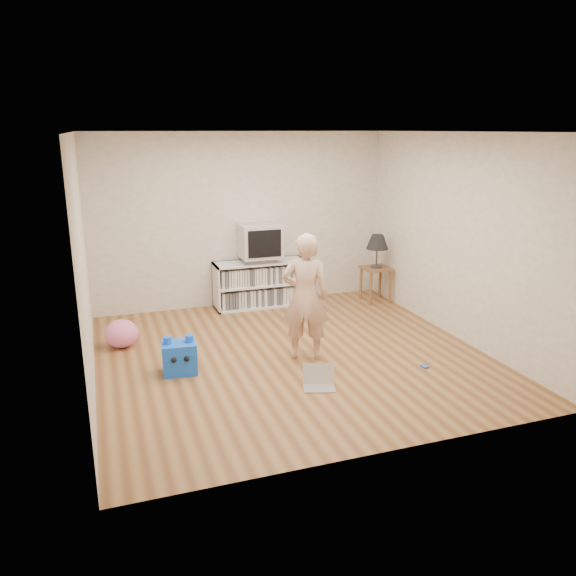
% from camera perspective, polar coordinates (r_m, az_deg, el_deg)
% --- Properties ---
extents(ground, '(4.50, 4.50, 0.00)m').
position_cam_1_polar(ground, '(6.82, 0.32, -6.83)').
color(ground, brown).
rests_on(ground, ground).
extents(walls, '(4.52, 4.52, 2.60)m').
position_cam_1_polar(walls, '(6.43, 0.34, 3.92)').
color(walls, beige).
rests_on(walls, ground).
extents(ceiling, '(4.50, 4.50, 0.01)m').
position_cam_1_polar(ceiling, '(6.29, 0.36, 15.58)').
color(ceiling, white).
rests_on(ceiling, walls).
extents(media_unit, '(1.40, 0.45, 0.70)m').
position_cam_1_polar(media_unit, '(8.60, -2.87, 0.47)').
color(media_unit, white).
rests_on(media_unit, ground).
extents(dvd_deck, '(0.45, 0.35, 0.07)m').
position_cam_1_polar(dvd_deck, '(8.49, -2.87, 2.95)').
color(dvd_deck, gray).
rests_on(dvd_deck, media_unit).
extents(crt_tv, '(0.60, 0.53, 0.50)m').
position_cam_1_polar(crt_tv, '(8.43, -2.89, 4.83)').
color(crt_tv, '#B5B5BA').
rests_on(crt_tv, dvd_deck).
extents(side_table, '(0.42, 0.42, 0.55)m').
position_cam_1_polar(side_table, '(8.89, 8.92, 1.25)').
color(side_table, brown).
rests_on(side_table, ground).
extents(table_lamp, '(0.34, 0.34, 0.52)m').
position_cam_1_polar(table_lamp, '(8.78, 9.06, 4.57)').
color(table_lamp, '#333333').
rests_on(table_lamp, side_table).
extents(person, '(0.65, 0.54, 1.51)m').
position_cam_1_polar(person, '(6.50, 1.77, -0.93)').
color(person, beige).
rests_on(person, ground).
extents(laptop, '(0.39, 0.35, 0.23)m').
position_cam_1_polar(laptop, '(6.03, 3.14, -9.39)').
color(laptop, silver).
rests_on(laptop, ground).
extents(playing_cards, '(0.07, 0.09, 0.02)m').
position_cam_1_polar(playing_cards, '(6.67, 13.70, -7.74)').
color(playing_cards, '#4260B1').
rests_on(playing_cards, ground).
extents(plush_blue, '(0.40, 0.35, 0.43)m').
position_cam_1_polar(plush_blue, '(6.40, -10.97, -6.91)').
color(plush_blue, '#125AFF').
rests_on(plush_blue, ground).
extents(plush_pink, '(0.43, 0.43, 0.35)m').
position_cam_1_polar(plush_pink, '(7.31, -16.56, -4.46)').
color(plush_pink, pink).
rests_on(plush_pink, ground).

